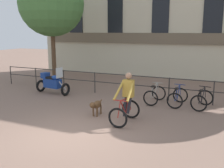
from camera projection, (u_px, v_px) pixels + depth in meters
ground_plane at (69, 135)px, 7.92m from camera, size 60.00×60.00×0.00m
canal_railing at (130, 82)px, 12.43m from camera, size 15.05×0.05×1.05m
building_facade at (162, 2)px, 16.76m from camera, size 18.00×0.72×9.87m
cyclist_with_bike at (126, 100)px, 8.92m from camera, size 0.73×1.20×1.70m
dog at (96, 105)px, 9.63m from camera, size 0.24×0.91×0.59m
parked_motorcycle at (52, 83)px, 13.00m from camera, size 1.83×0.83×1.35m
parked_bicycle_near_lamp at (155, 95)px, 11.35m from camera, size 0.74×1.16×0.86m
parked_bicycle_mid_left at (178, 97)px, 10.95m from camera, size 0.70×1.13×0.86m
parked_bicycle_mid_right at (202, 100)px, 10.56m from camera, size 0.82×1.20×0.86m
tree_canalside_left at (51, 4)px, 15.45m from camera, size 3.85×3.85×6.59m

